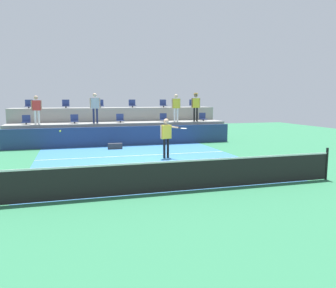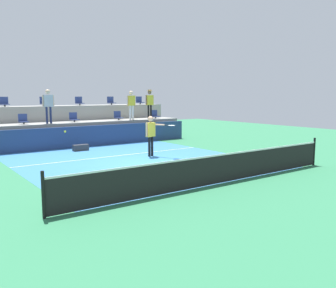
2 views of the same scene
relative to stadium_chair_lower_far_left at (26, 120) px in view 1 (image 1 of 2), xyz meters
The scene contains 25 objects.
ground_plane 9.09m from the stadium_chair_lower_far_left, 53.73° to the right, with size 40.00×40.00×0.00m, color #2D754C.
court_inner_paint 8.32m from the stadium_chair_lower_far_left, 49.59° to the right, with size 9.00×10.00×0.01m, color teal.
court_service_line 7.33m from the stadium_chair_lower_far_left, 42.33° to the right, with size 9.00×0.06×0.00m, color white.
tennis_net 12.46m from the stadium_chair_lower_far_left, 64.71° to the right, with size 10.48×0.08×1.07m.
sponsor_backboard 5.53m from the stadium_chair_lower_far_left, 13.09° to the right, with size 13.00×0.16×1.10m, color navy.
seating_tier_lower 5.37m from the stadium_chair_lower_far_left, ahead, with size 13.00×1.80×1.25m, color gray.
seating_tier_upper 5.64m from the stadium_chair_lower_far_left, 19.37° to the left, with size 13.00×1.80×2.10m, color gray.
stadium_chair_lower_far_left is the anchor object (origin of this frame).
stadium_chair_lower_left 2.61m from the stadium_chair_lower_far_left, ahead, with size 0.44×0.40×0.52m.
stadium_chair_lower_center 5.28m from the stadium_chair_lower_far_left, ahead, with size 0.44×0.40×0.52m.
stadium_chair_lower_right 8.02m from the stadium_chair_lower_far_left, ahead, with size 0.44×0.40×0.52m.
stadium_chair_lower_far_right 10.67m from the stadium_chair_lower_far_left, ahead, with size 0.44×0.40×0.52m.
stadium_chair_upper_far_left 1.99m from the stadium_chair_lower_far_left, 90.35° to the left, with size 0.44×0.40×0.52m.
stadium_chair_upper_left 2.93m from the stadium_chair_lower_far_left, 39.99° to the left, with size 0.44×0.40×0.52m.
stadium_chair_upper_mid_left 4.71m from the stadium_chair_lower_far_left, 22.88° to the left, with size 0.44×0.40×0.52m.
stadium_chair_upper_mid_right 6.67m from the stadium_chair_lower_far_left, 15.80° to the left, with size 0.44×0.40×0.52m.
stadium_chair_upper_right 8.73m from the stadium_chair_lower_far_left, 11.96° to the left, with size 0.44×0.40×0.52m.
stadium_chair_upper_far_right 10.82m from the stadium_chair_lower_far_left, ahead, with size 0.44×0.40×0.52m.
tennis_player 8.75m from the stadium_chair_lower_far_left, 41.61° to the right, with size 1.04×1.15×1.79m.
spectator_leaning_on_rail 1.03m from the stadium_chair_lower_far_left, 32.11° to the right, with size 0.57×0.23×1.60m.
spectator_in_grey 3.90m from the stadium_chair_lower_far_left, ahead, with size 0.61×0.25×1.75m.
spectator_in_white 8.76m from the stadium_chair_lower_far_left, ahead, with size 0.60×0.24×1.71m.
spectator_with_hat 10.06m from the stadium_chair_lower_far_left, ahead, with size 0.61×0.45×1.79m.
tennis_ball 7.77m from the stadium_chair_lower_far_left, 75.00° to the right, with size 0.07×0.07×0.07m.
equipment_bag 5.38m from the stadium_chair_lower_far_left, 27.34° to the right, with size 0.76×0.28×0.30m, color #333338.
Camera 1 is at (-2.93, -12.96, 2.68)m, focal length 35.66 mm.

